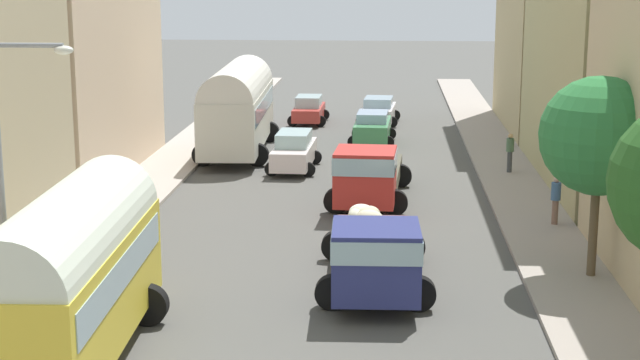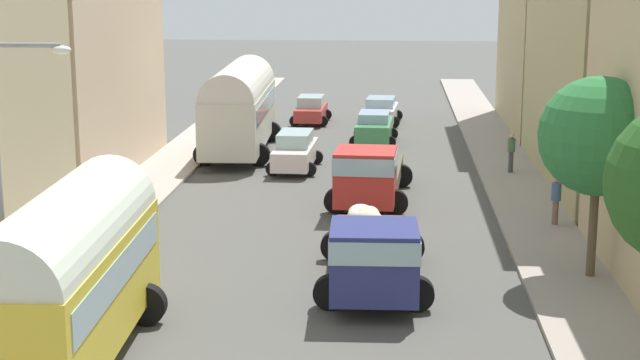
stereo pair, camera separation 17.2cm
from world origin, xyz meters
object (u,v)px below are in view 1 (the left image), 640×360
pedestrian_1 (510,151)px  pedestrian_0 (556,199)px  parked_bus_0 (70,270)px  car_1 (378,110)px  car_2 (294,151)px  car_3 (309,110)px  cargo_truck_0 (374,250)px  streetlamp_near (10,166)px  parked_bus_1 (238,104)px  car_0 (373,128)px  cargo_truck_1 (368,173)px

pedestrian_1 → pedestrian_0: bearing=-86.7°
parked_bus_0 → pedestrian_0: parked_bus_0 is taller
parked_bus_0 → car_1: (6.24, 34.32, -1.43)m
car_2 → car_3: bearing=91.8°
cargo_truck_0 → streetlamp_near: 9.50m
cargo_truck_0 → pedestrian_1: size_ratio=4.05×
car_1 → pedestrian_1: size_ratio=2.36×
parked_bus_0 → car_2: bearing=82.6°
car_1 → pedestrian_0: 22.81m
cargo_truck_0 → pedestrian_0: 9.22m
car_1 → car_3: (-3.88, -0.09, 0.01)m
cargo_truck_0 → car_3: 29.26m
parked_bus_0 → parked_bus_1: size_ratio=0.81×
parked_bus_1 → pedestrian_1: bearing=-19.3°
cargo_truck_0 → pedestrian_1: cargo_truck_0 is taller
pedestrian_1 → car_0: bearing=129.1°
car_3 → parked_bus_0: bearing=-94.0°
car_0 → car_2: bearing=-116.1°
parked_bus_1 → car_1: size_ratio=2.39×
cargo_truck_0 → car_0: 22.71m
cargo_truck_1 → streetlamp_near: size_ratio=1.11×
parked_bus_1 → car_3: parked_bus_1 is taller
cargo_truck_0 → pedestrian_1: 16.46m
cargo_truck_0 → car_2: bearing=102.9°
parked_bus_0 → pedestrian_1: parked_bus_0 is taller
car_2 → streetlamp_near: streetlamp_near is taller
car_1 → streetlamp_near: bearing=-103.6°
car_3 → streetlamp_near: size_ratio=0.58×
parked_bus_0 → car_3: bearing=86.0°
pedestrian_0 → car_0: bearing=112.0°
cargo_truck_0 → pedestrian_0: size_ratio=4.09×
pedestrian_1 → car_1: bearing=112.5°
cargo_truck_0 → pedestrian_0: (5.90, 7.08, -0.18)m
parked_bus_0 → car_3: parked_bus_0 is taller
parked_bus_1 → car_0: size_ratio=2.39×
car_3 → car_2: bearing=-88.2°
car_2 → pedestrian_0: 13.13m
parked_bus_1 → parked_bus_0: bearing=-89.6°
car_0 → car_2: (-3.25, -6.64, 0.02)m
car_1 → streetlamp_near: 34.05m
parked_bus_0 → cargo_truck_1: (6.06, 15.05, -0.95)m
cargo_truck_0 → car_3: (-4.07, 28.97, -0.42)m
car_0 → car_2: size_ratio=0.96×
car_2 → pedestrian_1: pedestrian_1 is taller
cargo_truck_0 → car_1: bearing=90.4°
parked_bus_1 → pedestrian_1: parked_bus_1 is taller
pedestrian_0 → pedestrian_1: (-0.49, 8.46, 0.01)m
pedestrian_1 → car_2: bearing=176.7°
pedestrian_1 → parked_bus_0: bearing=-119.7°
parked_bus_1 → car_1: bearing=55.3°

